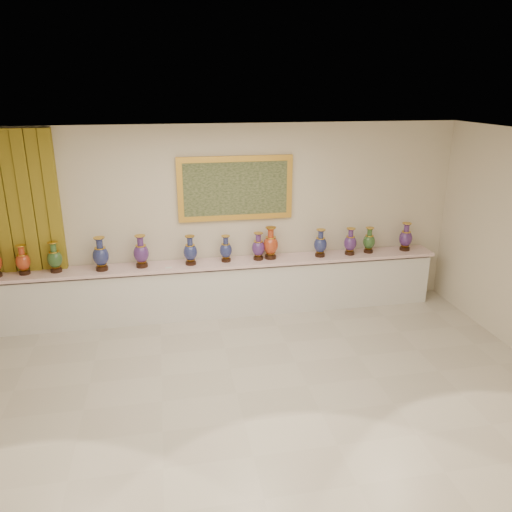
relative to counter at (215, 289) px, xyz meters
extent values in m
plane|color=beige|center=(0.00, -2.27, -0.44)|extent=(8.00, 8.00, 0.00)
plane|color=beige|center=(0.00, 0.23, 1.06)|extent=(8.00, 0.00, 8.00)
plane|color=white|center=(0.00, -2.27, 2.56)|extent=(8.00, 8.00, 0.00)
cube|color=#A38F23|center=(-3.03, 0.17, 1.06)|extent=(1.64, 0.14, 2.95)
cube|color=gold|center=(0.38, 0.19, 1.58)|extent=(1.80, 0.06, 1.00)
cube|color=black|center=(0.38, 0.16, 1.58)|extent=(1.62, 0.02, 0.82)
cube|color=white|center=(0.00, 0.00, -0.03)|extent=(7.20, 0.42, 0.81)
cube|color=#F7D0D1|center=(0.00, -0.02, 0.44)|extent=(7.28, 0.48, 0.05)
cylinder|color=#311A0D|center=(-2.80, -0.02, 0.49)|extent=(0.16, 0.16, 0.04)
cone|color=gold|center=(-2.80, -0.02, 0.53)|extent=(0.14, 0.14, 0.03)
ellipsoid|color=maroon|center=(-2.80, -0.02, 0.66)|extent=(0.22, 0.22, 0.26)
cylinder|color=gold|center=(-2.80, -0.02, 0.77)|extent=(0.14, 0.14, 0.01)
cylinder|color=maroon|center=(-2.80, -0.02, 0.82)|extent=(0.08, 0.08, 0.09)
cone|color=maroon|center=(-2.80, -0.02, 0.89)|extent=(0.14, 0.14, 0.03)
cylinder|color=gold|center=(-2.80, -0.02, 0.90)|extent=(0.15, 0.15, 0.01)
cylinder|color=#311A0D|center=(-2.36, 0.00, 0.49)|extent=(0.16, 0.16, 0.05)
cone|color=gold|center=(-2.36, 0.00, 0.54)|extent=(0.14, 0.14, 0.03)
ellipsoid|color=black|center=(-2.36, 0.00, 0.67)|extent=(0.26, 0.26, 0.27)
cylinder|color=gold|center=(-2.36, 0.00, 0.78)|extent=(0.15, 0.15, 0.01)
cylinder|color=black|center=(-2.36, 0.00, 0.84)|extent=(0.09, 0.09, 0.10)
cone|color=black|center=(-2.36, 0.00, 0.90)|extent=(0.15, 0.15, 0.04)
cylinder|color=gold|center=(-2.36, 0.00, 0.92)|extent=(0.15, 0.15, 0.01)
cylinder|color=#311A0D|center=(-1.70, -0.05, 0.49)|extent=(0.18, 0.18, 0.05)
cone|color=gold|center=(-1.70, -0.05, 0.55)|extent=(0.16, 0.16, 0.03)
ellipsoid|color=#0A1544|center=(-1.70, -0.05, 0.69)|extent=(0.28, 0.28, 0.30)
cylinder|color=gold|center=(-1.70, -0.05, 0.81)|extent=(0.16, 0.16, 0.01)
cylinder|color=#0A1544|center=(-1.70, -0.05, 0.88)|extent=(0.10, 0.10, 0.11)
cone|color=#0A1544|center=(-1.70, -0.05, 0.95)|extent=(0.16, 0.16, 0.04)
cylinder|color=gold|center=(-1.70, -0.05, 0.97)|extent=(0.17, 0.17, 0.01)
cylinder|color=#311A0D|center=(-1.11, -0.02, 0.49)|extent=(0.18, 0.18, 0.05)
cone|color=gold|center=(-1.11, -0.02, 0.54)|extent=(0.15, 0.15, 0.03)
ellipsoid|color=#1F0C4A|center=(-1.11, -0.02, 0.68)|extent=(0.25, 0.25, 0.29)
cylinder|color=gold|center=(-1.11, -0.02, 0.80)|extent=(0.16, 0.16, 0.01)
cylinder|color=#1F0C4A|center=(-1.11, -0.02, 0.87)|extent=(0.09, 0.09, 0.11)
cone|color=#1F0C4A|center=(-1.11, -0.02, 0.94)|extent=(0.16, 0.16, 0.04)
cylinder|color=gold|center=(-1.11, -0.02, 0.96)|extent=(0.16, 0.16, 0.01)
cylinder|color=#311A0D|center=(-0.37, -0.05, 0.49)|extent=(0.16, 0.16, 0.05)
cone|color=gold|center=(-0.37, -0.05, 0.54)|extent=(0.14, 0.14, 0.03)
ellipsoid|color=#0A1544|center=(-0.37, -0.05, 0.66)|extent=(0.25, 0.25, 0.27)
cylinder|color=gold|center=(-0.37, -0.05, 0.78)|extent=(0.15, 0.15, 0.01)
cylinder|color=#0A1544|center=(-0.37, -0.05, 0.84)|extent=(0.09, 0.09, 0.10)
cone|color=#0A1544|center=(-0.37, -0.05, 0.90)|extent=(0.15, 0.15, 0.04)
cylinder|color=gold|center=(-0.37, -0.05, 0.92)|extent=(0.15, 0.15, 0.01)
cylinder|color=#311A0D|center=(0.19, -0.01, 0.48)|extent=(0.15, 0.15, 0.04)
cone|color=gold|center=(0.19, -0.01, 0.53)|extent=(0.13, 0.13, 0.03)
ellipsoid|color=#0A1544|center=(0.19, -0.01, 0.65)|extent=(0.22, 0.22, 0.24)
cylinder|color=gold|center=(0.19, -0.01, 0.75)|extent=(0.13, 0.13, 0.01)
cylinder|color=#0A1544|center=(0.19, -0.01, 0.80)|extent=(0.08, 0.08, 0.09)
cone|color=#0A1544|center=(0.19, -0.01, 0.86)|extent=(0.13, 0.13, 0.03)
cylinder|color=gold|center=(0.19, -0.01, 0.88)|extent=(0.14, 0.14, 0.01)
cylinder|color=#311A0D|center=(0.70, -0.02, 0.49)|extent=(0.16, 0.16, 0.04)
cone|color=gold|center=(0.70, -0.02, 0.53)|extent=(0.14, 0.14, 0.03)
ellipsoid|color=#1F0C4A|center=(0.70, -0.02, 0.66)|extent=(0.22, 0.22, 0.26)
cylinder|color=gold|center=(0.70, -0.02, 0.77)|extent=(0.14, 0.14, 0.01)
cylinder|color=#1F0C4A|center=(0.70, -0.02, 0.82)|extent=(0.08, 0.08, 0.09)
cone|color=#1F0C4A|center=(0.70, -0.02, 0.89)|extent=(0.14, 0.14, 0.03)
cylinder|color=gold|center=(0.70, -0.02, 0.90)|extent=(0.14, 0.14, 0.01)
cylinder|color=#311A0D|center=(0.91, 0.00, 0.49)|extent=(0.18, 0.18, 0.05)
cone|color=gold|center=(0.91, 0.00, 0.55)|extent=(0.16, 0.16, 0.03)
ellipsoid|color=maroon|center=(0.91, 0.00, 0.69)|extent=(0.28, 0.28, 0.30)
cylinder|color=gold|center=(0.91, 0.00, 0.82)|extent=(0.17, 0.17, 0.01)
cylinder|color=maroon|center=(0.91, 0.00, 0.88)|extent=(0.10, 0.10, 0.11)
cone|color=maroon|center=(0.91, 0.00, 0.96)|extent=(0.17, 0.17, 0.04)
cylinder|color=gold|center=(0.91, 0.00, 0.98)|extent=(0.17, 0.17, 0.01)
cylinder|color=#311A0D|center=(1.72, -0.05, 0.49)|extent=(0.16, 0.16, 0.04)
cone|color=gold|center=(1.72, -0.05, 0.54)|extent=(0.14, 0.14, 0.03)
ellipsoid|color=#0A1544|center=(1.72, -0.05, 0.66)|extent=(0.22, 0.22, 0.26)
cylinder|color=gold|center=(1.72, -0.05, 0.77)|extent=(0.14, 0.14, 0.01)
cylinder|color=#0A1544|center=(1.72, -0.05, 0.83)|extent=(0.08, 0.08, 0.09)
cone|color=#0A1544|center=(1.72, -0.05, 0.89)|extent=(0.14, 0.14, 0.03)
cylinder|color=gold|center=(1.72, -0.05, 0.91)|extent=(0.15, 0.15, 0.01)
cylinder|color=#311A0D|center=(2.23, -0.04, 0.49)|extent=(0.16, 0.16, 0.04)
cone|color=gold|center=(2.23, -0.04, 0.53)|extent=(0.14, 0.14, 0.03)
ellipsoid|color=#1F0C4A|center=(2.23, -0.04, 0.66)|extent=(0.26, 0.26, 0.26)
cylinder|color=gold|center=(2.23, -0.04, 0.77)|extent=(0.14, 0.14, 0.01)
cylinder|color=#1F0C4A|center=(2.23, -0.04, 0.82)|extent=(0.08, 0.08, 0.09)
cone|color=#1F0C4A|center=(2.23, -0.04, 0.89)|extent=(0.14, 0.14, 0.03)
cylinder|color=gold|center=(2.23, -0.04, 0.91)|extent=(0.15, 0.15, 0.01)
cylinder|color=#311A0D|center=(2.57, 0.00, 0.48)|extent=(0.15, 0.15, 0.04)
cone|color=gold|center=(2.57, 0.00, 0.53)|extent=(0.13, 0.13, 0.03)
ellipsoid|color=black|center=(2.57, 0.00, 0.65)|extent=(0.23, 0.23, 0.25)
cylinder|color=gold|center=(2.57, 0.00, 0.75)|extent=(0.14, 0.14, 0.01)
cylinder|color=black|center=(2.57, 0.00, 0.81)|extent=(0.08, 0.08, 0.09)
cone|color=black|center=(2.57, 0.00, 0.87)|extent=(0.14, 0.14, 0.03)
cylinder|color=gold|center=(2.57, 0.00, 0.89)|extent=(0.14, 0.14, 0.01)
cylinder|color=#311A0D|center=(3.23, 0.00, 0.49)|extent=(0.17, 0.17, 0.05)
cone|color=gold|center=(3.23, 0.00, 0.54)|extent=(0.15, 0.15, 0.03)
ellipsoid|color=#1F0C4A|center=(3.23, 0.00, 0.67)|extent=(0.28, 0.28, 0.27)
cylinder|color=gold|center=(3.23, 0.00, 0.79)|extent=(0.15, 0.15, 0.01)
cylinder|color=#1F0C4A|center=(3.23, 0.00, 0.85)|extent=(0.09, 0.09, 0.10)
cone|color=#1F0C4A|center=(3.23, 0.00, 0.91)|extent=(0.15, 0.15, 0.04)
cylinder|color=gold|center=(3.23, 0.00, 0.93)|extent=(0.15, 0.15, 0.01)
cube|color=white|center=(-0.71, -0.14, 0.47)|extent=(0.10, 0.06, 0.00)
camera|label=1|loc=(-0.73, -7.40, 3.08)|focal=35.00mm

